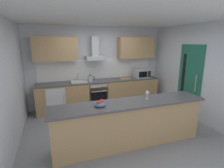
% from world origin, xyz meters
% --- Properties ---
extents(ground, '(5.49, 4.66, 0.02)m').
position_xyz_m(ground, '(0.00, 0.00, -0.01)').
color(ground, gray).
extents(ceiling, '(5.49, 4.66, 0.02)m').
position_xyz_m(ceiling, '(0.00, 0.00, 2.61)').
color(ceiling, white).
extents(wall_back, '(5.49, 0.12, 2.60)m').
position_xyz_m(wall_back, '(0.00, 1.89, 1.30)').
color(wall_back, silver).
rests_on(wall_back, ground).
extents(wall_left, '(0.12, 4.66, 2.60)m').
position_xyz_m(wall_left, '(-2.31, 0.00, 1.30)').
color(wall_left, silver).
rests_on(wall_left, ground).
extents(wall_right, '(0.12, 4.66, 2.60)m').
position_xyz_m(wall_right, '(2.31, 0.00, 1.30)').
color(wall_right, silver).
rests_on(wall_right, ground).
extents(backsplash_tile, '(3.82, 0.02, 0.66)m').
position_xyz_m(backsplash_tile, '(0.00, 1.82, 1.23)').
color(backsplash_tile, white).
extents(counter_back, '(3.95, 0.60, 0.90)m').
position_xyz_m(counter_back, '(0.00, 1.51, 0.45)').
color(counter_back, tan).
rests_on(counter_back, ground).
extents(counter_island, '(3.22, 0.64, 0.94)m').
position_xyz_m(counter_island, '(-0.02, -0.79, 0.48)').
color(counter_island, tan).
rests_on(counter_island, ground).
extents(upper_cabinets, '(3.90, 0.32, 0.70)m').
position_xyz_m(upper_cabinets, '(-0.00, 1.66, 1.91)').
color(upper_cabinets, tan).
extents(side_door, '(0.08, 0.85, 2.05)m').
position_xyz_m(side_door, '(2.23, 0.05, 1.03)').
color(side_door, '#1E664C').
rests_on(side_door, ground).
extents(oven, '(0.60, 0.62, 0.80)m').
position_xyz_m(oven, '(-0.14, 1.48, 0.46)').
color(oven, slate).
rests_on(oven, ground).
extents(refrigerator, '(0.58, 0.60, 0.85)m').
position_xyz_m(refrigerator, '(-1.42, 1.48, 0.43)').
color(refrigerator, white).
rests_on(refrigerator, ground).
extents(microwave, '(0.50, 0.38, 0.30)m').
position_xyz_m(microwave, '(1.47, 1.45, 1.05)').
color(microwave, '#B7BABC').
rests_on(microwave, counter_back).
extents(sink, '(0.50, 0.40, 0.26)m').
position_xyz_m(sink, '(-0.70, 1.49, 0.93)').
color(sink, silver).
rests_on(sink, counter_back).
extents(kettle, '(0.29, 0.15, 0.24)m').
position_xyz_m(kettle, '(-0.35, 1.45, 1.01)').
color(kettle, '#B7BABC').
rests_on(kettle, counter_back).
extents(range_hood, '(0.62, 0.45, 0.72)m').
position_xyz_m(range_hood, '(-0.14, 1.61, 1.79)').
color(range_hood, '#B7BABC').
extents(wine_glass, '(0.08, 0.08, 0.18)m').
position_xyz_m(wine_glass, '(0.41, -0.71, 1.07)').
color(wine_glass, silver).
rests_on(wine_glass, counter_island).
extents(fruit_bowl, '(0.22, 0.22, 0.13)m').
position_xyz_m(fruit_bowl, '(-0.65, -0.80, 0.99)').
color(fruit_bowl, slate).
rests_on(fruit_bowl, counter_island).
extents(chopping_board, '(0.36, 0.25, 0.02)m').
position_xyz_m(chopping_board, '(0.84, 1.46, 0.91)').
color(chopping_board, tan).
rests_on(chopping_board, counter_back).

